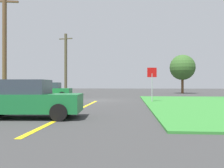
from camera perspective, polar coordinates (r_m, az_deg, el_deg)
The scene contains 8 objects.
ground_plane at distance 21.17m, azimuth -3.44°, elevation -3.94°, with size 120.00×120.00×0.00m, color #383838.
lane_stripe_center at distance 13.32m, azimuth -8.24°, elevation -6.20°, with size 0.20×14.00×0.01m, color yellow.
stop_sign at distance 18.87m, azimuth 9.59°, elevation 1.45°, with size 0.74×0.18×2.74m.
parked_car_near_building at distance 25.61m, azimuth -14.86°, elevation -1.47°, with size 4.50×2.08×1.62m.
car_behind_on_main_road at distance 10.69m, azimuth -20.20°, elevation -3.40°, with size 4.62×2.26×1.62m.
utility_pole_near at distance 17.53m, azimuth -24.45°, elevation 8.10°, with size 1.79×0.45×7.58m.
utility_pole_mid at distance 30.74m, azimuth -11.07°, elevation 4.74°, with size 1.79×0.48×7.85m.
oak_tree_left at distance 38.60m, azimuth 16.59°, elevation 3.83°, with size 3.93×3.93×6.04m.
Camera 1 is at (2.93, -20.92, 1.43)m, focal length 38.00 mm.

